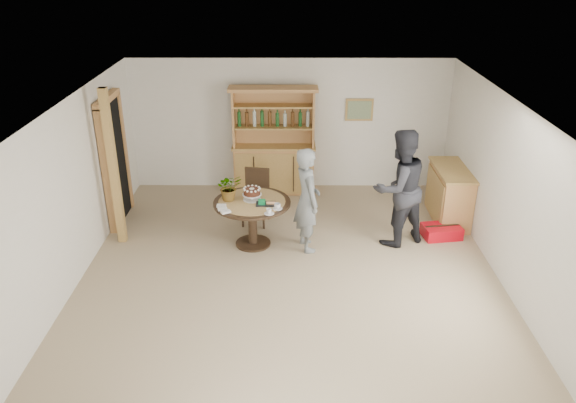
# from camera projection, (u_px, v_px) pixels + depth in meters

# --- Properties ---
(ground) EXTENTS (7.00, 7.00, 0.00)m
(ground) POSITION_uv_depth(u_px,v_px,m) (290.00, 281.00, 7.99)
(ground) COLOR tan
(ground) RESTS_ON ground
(room_shell) EXTENTS (6.04, 7.04, 2.52)m
(room_shell) POSITION_uv_depth(u_px,v_px,m) (290.00, 167.00, 7.27)
(room_shell) COLOR white
(room_shell) RESTS_ON ground
(doorway) EXTENTS (0.13, 1.10, 2.18)m
(doorway) POSITION_uv_depth(u_px,v_px,m) (114.00, 159.00, 9.36)
(doorway) COLOR black
(doorway) RESTS_ON ground
(pine_post) EXTENTS (0.12, 0.12, 2.50)m
(pine_post) POSITION_uv_depth(u_px,v_px,m) (113.00, 169.00, 8.57)
(pine_post) COLOR tan
(pine_post) RESTS_ON ground
(hutch) EXTENTS (1.62, 0.54, 2.04)m
(hutch) POSITION_uv_depth(u_px,v_px,m) (274.00, 157.00, 10.65)
(hutch) COLOR tan
(hutch) RESTS_ON ground
(sideboard) EXTENTS (0.54, 1.26, 0.94)m
(sideboard) POSITION_uv_depth(u_px,v_px,m) (450.00, 194.00, 9.60)
(sideboard) COLOR tan
(sideboard) RESTS_ON ground
(dining_table) EXTENTS (1.20, 1.20, 0.76)m
(dining_table) POSITION_uv_depth(u_px,v_px,m) (252.00, 210.00, 8.73)
(dining_table) COLOR black
(dining_table) RESTS_ON ground
(dining_chair) EXTENTS (0.49, 0.49, 0.95)m
(dining_chair) POSITION_uv_depth(u_px,v_px,m) (256.00, 193.00, 9.51)
(dining_chair) COLOR black
(dining_chair) RESTS_ON ground
(birthday_cake) EXTENTS (0.30, 0.30, 0.20)m
(birthday_cake) POSITION_uv_depth(u_px,v_px,m) (252.00, 192.00, 8.66)
(birthday_cake) COLOR white
(birthday_cake) RESTS_ON dining_table
(flower_vase) EXTENTS (0.47, 0.44, 0.42)m
(flower_vase) POSITION_uv_depth(u_px,v_px,m) (229.00, 187.00, 8.63)
(flower_vase) COLOR #3F7233
(flower_vase) RESTS_ON dining_table
(gift_tray) EXTENTS (0.30, 0.20, 0.08)m
(gift_tray) POSITION_uv_depth(u_px,v_px,m) (265.00, 203.00, 8.54)
(gift_tray) COLOR black
(gift_tray) RESTS_ON dining_table
(coffee_cup_a) EXTENTS (0.15, 0.15, 0.09)m
(coffee_cup_a) POSITION_uv_depth(u_px,v_px,m) (277.00, 206.00, 8.39)
(coffee_cup_a) COLOR silver
(coffee_cup_a) RESTS_ON dining_table
(coffee_cup_b) EXTENTS (0.15, 0.15, 0.08)m
(coffee_cup_b) POSITION_uv_depth(u_px,v_px,m) (269.00, 212.00, 8.24)
(coffee_cup_b) COLOR silver
(coffee_cup_b) RESTS_ON dining_table
(napkins) EXTENTS (0.24, 0.33, 0.03)m
(napkins) POSITION_uv_depth(u_px,v_px,m) (223.00, 209.00, 8.38)
(napkins) COLOR white
(napkins) RESTS_ON dining_table
(teen_boy) EXTENTS (0.55, 0.69, 1.65)m
(teen_boy) POSITION_uv_depth(u_px,v_px,m) (307.00, 200.00, 8.54)
(teen_boy) COLOR slate
(teen_boy) RESTS_ON ground
(adult_person) EXTENTS (1.14, 1.05, 1.88)m
(adult_person) POSITION_uv_depth(u_px,v_px,m) (399.00, 188.00, 8.67)
(adult_person) COLOR black
(adult_person) RESTS_ON ground
(red_suitcase) EXTENTS (0.65, 0.49, 0.21)m
(red_suitcase) POSITION_uv_depth(u_px,v_px,m) (441.00, 231.00, 9.17)
(red_suitcase) COLOR red
(red_suitcase) RESTS_ON ground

